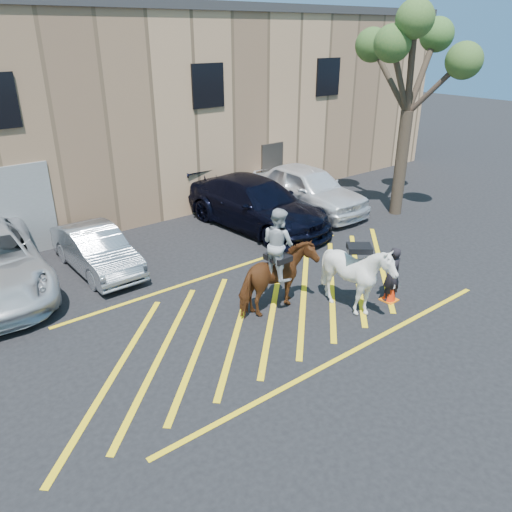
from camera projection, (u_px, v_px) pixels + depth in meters
ground at (266, 303)px, 12.76m from camera, size 90.00×90.00×0.00m
car_silver_sedan at (96, 250)px, 14.28m from camera, size 1.41×3.87×1.27m
car_blue_suv at (256, 204)px, 17.41m from camera, size 2.91×6.05×1.70m
car_white_suv at (307, 189)px, 19.01m from camera, size 2.18×5.17×1.75m
handler at (392, 275)px, 12.59m from camera, size 0.59×0.44×1.48m
warehouse at (76, 106)px, 19.84m from camera, size 32.42×10.20×7.30m
hatching_zone at (273, 308)px, 12.54m from camera, size 12.60×5.12×0.01m
mounted_bay at (278, 271)px, 11.99m from camera, size 2.06×1.00×2.67m
saddled_white at (357, 276)px, 12.02m from camera, size 2.28×2.31×1.90m
traffic_cone at (390, 288)px, 12.75m from camera, size 0.40×0.40×0.73m
tree at (414, 53)px, 16.75m from camera, size 3.99×4.37×7.31m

